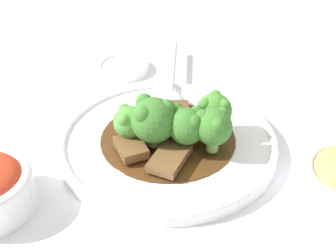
{
  "coord_description": "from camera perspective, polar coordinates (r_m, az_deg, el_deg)",
  "views": [
    {
      "loc": [
        -0.33,
        -0.35,
        0.36
      ],
      "look_at": [
        0.0,
        0.0,
        0.03
      ],
      "focal_mm": 50.0,
      "sensor_mm": 36.0,
      "label": 1
    }
  ],
  "objects": [
    {
      "name": "ground_plane",
      "position": [
        0.6,
        0.0,
        -2.68
      ],
      "size": [
        4.0,
        4.0,
        0.0
      ],
      "primitive_type": "plane",
      "color": "silver"
    },
    {
      "name": "main_plate",
      "position": [
        0.59,
        0.0,
        -1.9
      ],
      "size": [
        0.27,
        0.27,
        0.02
      ],
      "color": "white",
      "rests_on": "ground_plane"
    },
    {
      "name": "beef_strip_0",
      "position": [
        0.6,
        2.49,
        0.47
      ],
      "size": [
        0.05,
        0.06,
        0.01
      ],
      "color": "brown",
      "rests_on": "main_plate"
    },
    {
      "name": "beef_strip_1",
      "position": [
        0.56,
        -4.55,
        -2.64
      ],
      "size": [
        0.04,
        0.05,
        0.01
      ],
      "color": "brown",
      "rests_on": "main_plate"
    },
    {
      "name": "beef_strip_2",
      "position": [
        0.61,
        -3.92,
        1.08
      ],
      "size": [
        0.05,
        0.06,
        0.01
      ],
      "color": "brown",
      "rests_on": "main_plate"
    },
    {
      "name": "beef_strip_3",
      "position": [
        0.54,
        0.22,
        -3.91
      ],
      "size": [
        0.07,
        0.05,
        0.01
      ],
      "color": "brown",
      "rests_on": "main_plate"
    },
    {
      "name": "beef_strip_4",
      "position": [
        0.62,
        0.09,
        1.75
      ],
      "size": [
        0.06,
        0.06,
        0.01
      ],
      "color": "brown",
      "rests_on": "main_plate"
    },
    {
      "name": "broccoli_floret_0",
      "position": [
        0.55,
        2.46,
        0.13
      ],
      "size": [
        0.04,
        0.04,
        0.05
      ],
      "color": "#7FA84C",
      "rests_on": "main_plate"
    },
    {
      "name": "broccoli_floret_1",
      "position": [
        0.58,
        5.65,
        1.95
      ],
      "size": [
        0.04,
        0.04,
        0.05
      ],
      "color": "#8EB756",
      "rests_on": "main_plate"
    },
    {
      "name": "broccoli_floret_2",
      "position": [
        0.55,
        -1.93,
        0.94
      ],
      "size": [
        0.06,
        0.06,
        0.06
      ],
      "color": "#8EB756",
      "rests_on": "main_plate"
    },
    {
      "name": "broccoli_floret_3",
      "position": [
        0.55,
        5.59,
        -0.06
      ],
      "size": [
        0.04,
        0.04,
        0.06
      ],
      "color": "#7FA84C",
      "rests_on": "main_plate"
    },
    {
      "name": "broccoli_floret_4",
      "position": [
        0.57,
        0.64,
        0.87
      ],
      "size": [
        0.04,
        0.04,
        0.04
      ],
      "color": "#7FA84C",
      "rests_on": "main_plate"
    },
    {
      "name": "broccoli_floret_5",
      "position": [
        0.57,
        -4.68,
        0.57
      ],
      "size": [
        0.04,
        0.04,
        0.05
      ],
      "color": "#8EB756",
      "rests_on": "main_plate"
    },
    {
      "name": "serving_spoon",
      "position": [
        0.66,
        0.39,
        3.93
      ],
      "size": [
        0.18,
        0.17,
        0.01
      ],
      "color": "#B7B7BC",
      "rests_on": "main_plate"
    },
    {
      "name": "sauce_dish",
      "position": [
        0.77,
        -5.4,
        7.18
      ],
      "size": [
        0.08,
        0.08,
        0.01
      ],
      "color": "white",
      "rests_on": "ground_plane"
    }
  ]
}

